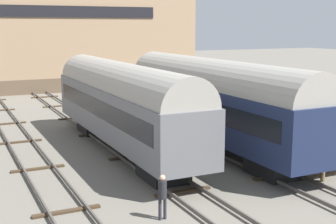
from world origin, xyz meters
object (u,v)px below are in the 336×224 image
at_px(person_worker, 162,193).
at_px(train_car_navy, 213,98).
at_px(bench, 299,130).
at_px(train_car_grey, 122,102).

bearing_deg(person_worker, train_car_navy, 49.34).
distance_m(bench, person_worker, 11.07).
bearing_deg(bench, train_car_grey, 147.78).
xyz_separation_m(train_car_grey, person_worker, (-1.95, -9.58, -1.84)).
height_order(train_car_grey, bench, train_car_grey).
relative_size(bench, person_worker, 0.82).
bearing_deg(train_car_grey, person_worker, -101.50).
height_order(bench, person_worker, bench).
bearing_deg(person_worker, bench, 23.60).
distance_m(train_car_navy, person_worker, 10.80).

